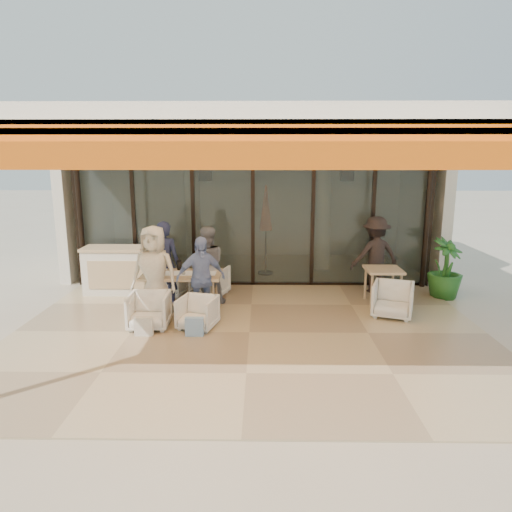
{
  "coord_description": "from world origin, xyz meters",
  "views": [
    {
      "loc": [
        0.21,
        -7.25,
        2.9
      ],
      "look_at": [
        0.1,
        0.9,
        1.15
      ],
      "focal_mm": 32.0,
      "sensor_mm": 36.0,
      "label": 1
    }
  ],
  "objects": [
    {
      "name": "diner_navy",
      "position": [
        -1.74,
        1.64,
        0.85
      ],
      "size": [
        0.66,
        0.48,
        1.69
      ],
      "primitive_type": "imported",
      "rotation": [
        0.0,
        0.0,
        3.02
      ],
      "color": "#1B1F3C",
      "rests_on": "ground"
    },
    {
      "name": "tote_bag_blue",
      "position": [
        -0.9,
        -0.16,
        0.17
      ],
      "size": [
        0.3,
        0.1,
        0.34
      ],
      "primitive_type": "cube",
      "color": "#99BFD8",
      "rests_on": "ground"
    },
    {
      "name": "diner_periwinkle",
      "position": [
        -0.9,
        0.74,
        0.77
      ],
      "size": [
        0.98,
        0.68,
        1.54
      ],
      "primitive_type": "imported",
      "rotation": [
        0.0,
        0.0,
        0.37
      ],
      "color": "#6B7EB3",
      "rests_on": "ground"
    },
    {
      "name": "side_table",
      "position": [
        2.64,
        1.63,
        0.64
      ],
      "size": [
        0.7,
        0.7,
        0.74
      ],
      "color": "tan",
      "rests_on": "ground"
    },
    {
      "name": "side_chair",
      "position": [
        2.64,
        0.88,
        0.36
      ],
      "size": [
        0.89,
        0.87,
        0.73
      ],
      "primitive_type": "imported",
      "rotation": [
        0.0,
        0.0,
        -0.35
      ],
      "color": "silver",
      "rests_on": "ground"
    },
    {
      "name": "standing_woman",
      "position": [
        2.67,
        2.48,
        0.84
      ],
      "size": [
        1.2,
        0.85,
        1.68
      ],
      "primitive_type": "imported",
      "rotation": [
        0.0,
        0.0,
        3.37
      ],
      "color": "black",
      "rests_on": "ground"
    },
    {
      "name": "dining_table",
      "position": [
        -1.33,
        1.19,
        0.69
      ],
      "size": [
        1.5,
        0.9,
        0.93
      ],
      "color": "tan",
      "rests_on": "ground"
    },
    {
      "name": "terrace_structure",
      "position": [
        0.0,
        -0.26,
        3.25
      ],
      "size": [
        8.0,
        6.0,
        3.4
      ],
      "color": "silver",
      "rests_on": "ground"
    },
    {
      "name": "interior_block",
      "position": [
        0.01,
        5.31,
        2.23
      ],
      "size": [
        9.05,
        3.62,
        3.52
      ],
      "color": "silver",
      "rests_on": "ground"
    },
    {
      "name": "chair_far_left",
      "position": [
        -1.74,
        2.14,
        0.29
      ],
      "size": [
        0.65,
        0.62,
        0.58
      ],
      "primitive_type": "imported",
      "rotation": [
        0.0,
        0.0,
        2.97
      ],
      "color": "silver",
      "rests_on": "ground"
    },
    {
      "name": "diner_cream",
      "position": [
        -1.74,
        0.74,
        0.87
      ],
      "size": [
        0.92,
        0.67,
        1.73
      ],
      "primitive_type": "imported",
      "rotation": [
        0.0,
        0.0,
        -0.15
      ],
      "color": "beige",
      "rests_on": "ground"
    },
    {
      "name": "chair_near_right",
      "position": [
        -0.9,
        0.24,
        0.31
      ],
      "size": [
        0.73,
        0.7,
        0.63
      ],
      "primitive_type": "imported",
      "rotation": [
        0.0,
        0.0,
        -0.25
      ],
      "color": "silver",
      "rests_on": "ground"
    },
    {
      "name": "diner_grey",
      "position": [
        -0.9,
        1.64,
        0.79
      ],
      "size": [
        0.9,
        0.78,
        1.59
      ],
      "primitive_type": "imported",
      "rotation": [
        0.0,
        0.0,
        3.41
      ],
      "color": "slate",
      "rests_on": "ground"
    },
    {
      "name": "host_counter",
      "position": [
        -2.71,
        2.3,
        0.53
      ],
      "size": [
        1.85,
        0.65,
        1.04
      ],
      "color": "silver",
      "rests_on": "ground"
    },
    {
      "name": "terrace_floor",
      "position": [
        0.0,
        0.0,
        0.01
      ],
      "size": [
        8.0,
        6.0,
        0.01
      ],
      "primitive_type": "cube",
      "color": "tan",
      "rests_on": "ground"
    },
    {
      "name": "potted_palm",
      "position": [
        4.07,
        2.11,
        0.64
      ],
      "size": [
        1.0,
        1.0,
        1.27
      ],
      "primitive_type": "imported",
      "rotation": [
        0.0,
        0.0,
        0.65
      ],
      "color": "#1E5919",
      "rests_on": "ground"
    },
    {
      "name": "chair_far_right",
      "position": [
        -0.9,
        2.14,
        0.36
      ],
      "size": [
        0.85,
        0.82,
        0.72
      ],
      "primitive_type": "imported",
      "rotation": [
        0.0,
        0.0,
        2.85
      ],
      "color": "silver",
      "rests_on": "ground"
    },
    {
      "name": "glass_storefront",
      "position": [
        0.0,
        3.0,
        1.6
      ],
      "size": [
        8.08,
        0.1,
        3.2
      ],
      "color": "#9EADA3",
      "rests_on": "ground"
    },
    {
      "name": "ground",
      "position": [
        0.0,
        0.0,
        0.0
      ],
      "size": [
        70.0,
        70.0,
        0.0
      ],
      "primitive_type": "plane",
      "color": "#C6B293",
      "rests_on": "ground"
    },
    {
      "name": "chair_near_left",
      "position": [
        -1.74,
        0.24,
        0.35
      ],
      "size": [
        0.7,
        0.66,
        0.7
      ],
      "primitive_type": "imported",
      "rotation": [
        0.0,
        0.0,
        0.03
      ],
      "color": "silver",
      "rests_on": "ground"
    },
    {
      "name": "tote_bag_cream",
      "position": [
        -1.74,
        -0.16,
        0.17
      ],
      "size": [
        0.3,
        0.1,
        0.34
      ],
      "primitive_type": "cube",
      "color": "silver",
      "rests_on": "ground"
    }
  ]
}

